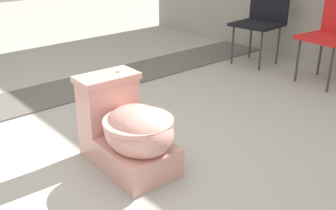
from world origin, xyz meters
The scene contains 4 objects.
ground_plane centered at (0.00, 0.00, 0.00)m, with size 14.00×14.00×0.00m, color #A8A59E.
gravel_strip centered at (-1.36, 0.50, 0.01)m, with size 0.56×8.00×0.01m, color #605B56.
toilet centered at (0.01, 0.00, 0.22)m, with size 0.65×0.41×0.52m.
folding_chair_left centered at (-0.80, 2.30, 0.51)m, with size 0.48×0.48×0.83m.
Camera 1 is at (1.67, -1.14, 1.24)m, focal length 42.00 mm.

